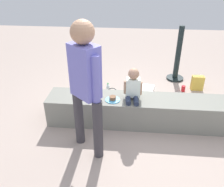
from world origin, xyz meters
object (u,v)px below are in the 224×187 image
at_px(handbag_black_leather, 112,98).
at_px(cake_plate, 113,99).
at_px(gift_bag, 197,83).
at_px(handbag_brown_canvas, 86,81).
at_px(child_seated, 133,86).
at_px(party_cup_red, 183,89).
at_px(cake_box_white, 145,91).
at_px(water_bottle_near_gift, 108,88).
at_px(adult_standing, 85,80).

bearing_deg(handbag_black_leather, cake_plate, -84.50).
distance_m(gift_bag, handbag_brown_canvas, 2.22).
distance_m(child_seated, party_cup_red, 1.62).
bearing_deg(child_seated, party_cup_red, 48.28).
height_order(child_seated, gift_bag, child_seated).
xyz_separation_m(child_seated, cake_box_white, (0.25, 0.94, -0.58)).
bearing_deg(handbag_black_leather, party_cup_red, 24.10).
bearing_deg(water_bottle_near_gift, handbag_brown_canvas, 155.42).
relative_size(child_seated, cake_box_white, 1.45).
xyz_separation_m(child_seated, cake_plate, (-0.29, -0.07, -0.19)).
bearing_deg(party_cup_red, child_seated, -131.72).
bearing_deg(handbag_black_leather, child_seated, -55.85).
distance_m(cake_plate, gift_bag, 2.06).
relative_size(child_seated, handbag_brown_canvas, 1.49).
distance_m(adult_standing, cake_box_white, 2.03).
bearing_deg(party_cup_red, cake_plate, -137.32).
height_order(cake_box_white, handbag_black_leather, handbag_black_leather).
xyz_separation_m(child_seated, handbag_brown_canvas, (-0.94, 1.14, -0.54)).
relative_size(gift_bag, handbag_brown_canvas, 1.04).
bearing_deg(child_seated, handbag_brown_canvas, 129.42).
distance_m(adult_standing, cake_plate, 0.86).
height_order(adult_standing, cake_plate, adult_standing).
relative_size(gift_bag, water_bottle_near_gift, 1.63).
distance_m(cake_box_white, handbag_brown_canvas, 1.21).
relative_size(cake_plate, water_bottle_near_gift, 1.08).
distance_m(cake_plate, handbag_black_leather, 0.68).
height_order(party_cup_red, handbag_black_leather, handbag_black_leather).
relative_size(gift_bag, handbag_black_leather, 1.02).
bearing_deg(gift_bag, water_bottle_near_gift, -170.61).
distance_m(cake_plate, water_bottle_near_gift, 1.08).
bearing_deg(water_bottle_near_gift, child_seated, -62.97).
height_order(adult_standing, gift_bag, adult_standing).
height_order(party_cup_red, cake_box_white, cake_box_white).
bearing_deg(cake_box_white, adult_standing, -117.31).
height_order(adult_standing, cake_box_white, adult_standing).
bearing_deg(adult_standing, handbag_black_leather, 79.49).
height_order(gift_bag, handbag_black_leather, gift_bag).
relative_size(cake_plate, cake_box_white, 0.67).
bearing_deg(handbag_black_leather, handbag_brown_canvas, 133.25).
bearing_deg(party_cup_red, adult_standing, -131.59).
height_order(cake_plate, party_cup_red, cake_plate).
height_order(adult_standing, party_cup_red, adult_standing).
bearing_deg(party_cup_red, gift_bag, 19.55).
bearing_deg(cake_plate, cake_box_white, 61.67).
height_order(cake_plate, water_bottle_near_gift, cake_plate).
relative_size(adult_standing, water_bottle_near_gift, 8.37).
distance_m(child_seated, gift_bag, 1.84).
bearing_deg(adult_standing, gift_bag, 45.29).
relative_size(child_seated, adult_standing, 0.28).
relative_size(party_cup_red, cake_box_white, 0.36).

